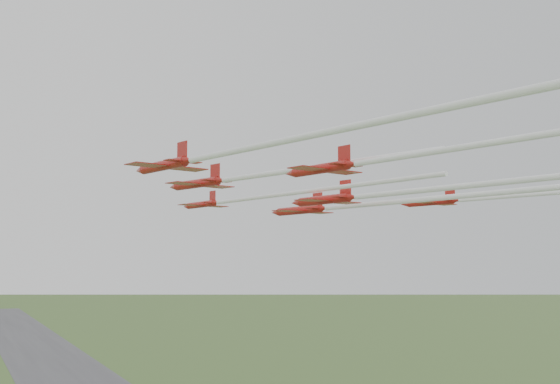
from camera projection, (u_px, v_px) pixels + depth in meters
name	position (u px, v px, depth m)	size (l,w,h in m)	color
runway	(65.00, 375.00, 272.71)	(38.00, 900.00, 0.04)	#38373A
jet_lead	(251.00, 198.00, 102.60)	(15.50, 54.05, 2.46)	red
jet_row2_left	(239.00, 178.00, 88.56)	(17.20, 44.04, 2.88)	red
jet_row2_right	(382.00, 203.00, 92.81)	(19.99, 64.80, 2.94)	red
jet_row3_left	(262.00, 145.00, 62.56)	(20.05, 62.90, 2.67)	red
jet_row3_mid	(376.00, 195.00, 85.24)	(15.40, 45.55, 2.87)	red
jet_row3_right	(543.00, 194.00, 89.86)	(21.47, 60.63, 2.41)	red
jet_row4_left	(434.00, 151.00, 62.56)	(17.61, 57.48, 2.56)	red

